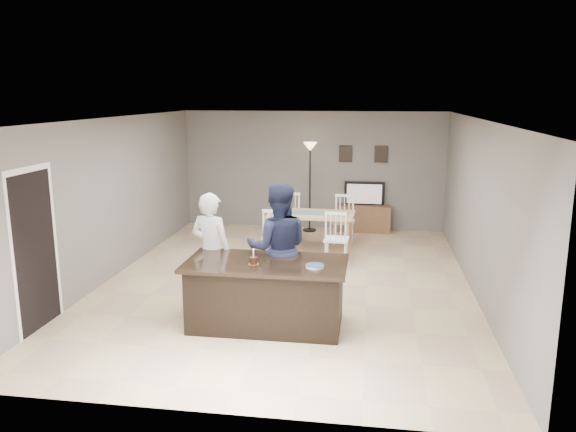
# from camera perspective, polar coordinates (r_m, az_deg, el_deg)

# --- Properties ---
(floor) EXTENTS (8.00, 8.00, 0.00)m
(floor) POSITION_cam_1_polar(r_m,az_deg,el_deg) (9.45, -0.14, -6.73)
(floor) COLOR tan
(floor) RESTS_ON ground
(room_shell) EXTENTS (8.00, 8.00, 8.00)m
(room_shell) POSITION_cam_1_polar(r_m,az_deg,el_deg) (9.04, -0.15, 3.37)
(room_shell) COLOR slate
(room_shell) RESTS_ON floor
(kitchen_island) EXTENTS (2.15, 1.10, 0.90)m
(kitchen_island) POSITION_cam_1_polar(r_m,az_deg,el_deg) (7.62, -2.21, -7.87)
(kitchen_island) COLOR black
(kitchen_island) RESTS_ON floor
(tv_console) EXTENTS (1.20, 0.40, 0.60)m
(tv_console) POSITION_cam_1_polar(r_m,az_deg,el_deg) (12.90, 7.68, -0.25)
(tv_console) COLOR brown
(tv_console) RESTS_ON floor
(television) EXTENTS (0.91, 0.12, 0.53)m
(television) POSITION_cam_1_polar(r_m,az_deg,el_deg) (12.86, 7.76, 2.27)
(television) COLOR black
(television) RESTS_ON tv_console
(tv_screen_glow) EXTENTS (0.78, 0.00, 0.78)m
(tv_screen_glow) POSITION_cam_1_polar(r_m,az_deg,el_deg) (12.78, 7.75, 2.23)
(tv_screen_glow) COLOR #CB6C16
(tv_screen_glow) RESTS_ON tv_console
(picture_frames) EXTENTS (1.10, 0.02, 0.38)m
(picture_frames) POSITION_cam_1_polar(r_m,az_deg,el_deg) (12.87, 7.66, 6.27)
(picture_frames) COLOR black
(picture_frames) RESTS_ON room_shell
(doorway) EXTENTS (0.00, 2.10, 2.65)m
(doorway) POSITION_cam_1_polar(r_m,az_deg,el_deg) (8.05, -24.39, -1.91)
(doorway) COLOR black
(doorway) RESTS_ON floor
(woman) EXTENTS (0.71, 0.56, 1.72)m
(woman) POSITION_cam_1_polar(r_m,az_deg,el_deg) (8.22, -7.81, -3.52)
(woman) COLOR silver
(woman) RESTS_ON floor
(man) EXTENTS (1.02, 0.85, 1.88)m
(man) POSITION_cam_1_polar(r_m,az_deg,el_deg) (7.98, -1.01, -3.28)
(man) COLOR #1B203D
(man) RESTS_ON floor
(birthday_cake) EXTENTS (0.14, 0.14, 0.21)m
(birthday_cake) POSITION_cam_1_polar(r_m,az_deg,el_deg) (7.37, -3.52, -4.53)
(birthday_cake) COLOR gold
(birthday_cake) RESTS_ON kitchen_island
(plate_stack) EXTENTS (0.24, 0.24, 0.04)m
(plate_stack) POSITION_cam_1_polar(r_m,az_deg,el_deg) (7.23, 2.74, -5.11)
(plate_stack) COLOR white
(plate_stack) RESTS_ON kitchen_island
(dining_table) EXTENTS (1.71, 1.94, 1.02)m
(dining_table) POSITION_cam_1_polar(r_m,az_deg,el_deg) (11.06, 2.38, -0.40)
(dining_table) COLOR tan
(dining_table) RESTS_ON floor
(floor_lamp) EXTENTS (0.30, 0.30, 2.03)m
(floor_lamp) POSITION_cam_1_polar(r_m,az_deg,el_deg) (12.63, 2.26, 5.44)
(floor_lamp) COLOR black
(floor_lamp) RESTS_ON floor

